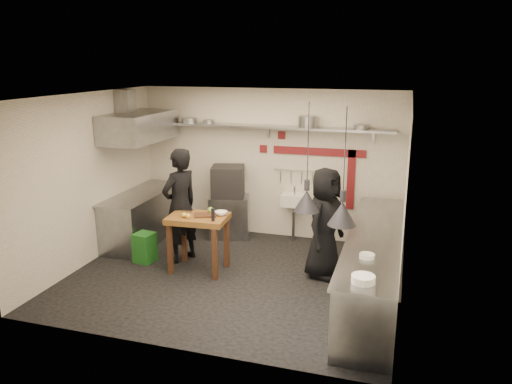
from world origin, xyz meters
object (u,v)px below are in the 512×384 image
(oven_stand, at_px, (230,215))
(prep_table, at_px, (199,243))
(green_bin, at_px, (145,247))
(chef_left, at_px, (180,205))
(combi_oven, at_px, (228,181))
(chef_right, at_px, (325,223))

(oven_stand, relative_size, prep_table, 0.87)
(green_bin, xyz_separation_m, chef_left, (0.56, 0.26, 0.71))
(oven_stand, distance_m, combi_oven, 0.69)
(combi_oven, xyz_separation_m, prep_table, (0.09, -1.65, -0.63))
(prep_table, relative_size, chef_left, 0.48)
(combi_oven, height_order, prep_table, combi_oven)
(green_bin, bearing_deg, chef_right, 6.25)
(green_bin, distance_m, prep_table, 1.04)
(chef_right, bearing_deg, green_bin, 113.83)
(combi_oven, bearing_deg, chef_right, -45.73)
(oven_stand, distance_m, prep_table, 1.71)
(oven_stand, relative_size, combi_oven, 1.36)
(combi_oven, bearing_deg, green_bin, -134.23)
(combi_oven, bearing_deg, chef_left, -119.33)
(combi_oven, height_order, chef_left, chef_left)
(oven_stand, xyz_separation_m, chef_left, (-0.37, -1.39, 0.56))
(chef_left, bearing_deg, combi_oven, -170.96)
(chef_left, distance_m, chef_right, 2.41)
(prep_table, relative_size, chef_right, 0.53)
(prep_table, bearing_deg, chef_right, 7.63)
(oven_stand, relative_size, chef_right, 0.46)
(oven_stand, xyz_separation_m, green_bin, (-0.93, -1.65, -0.15))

